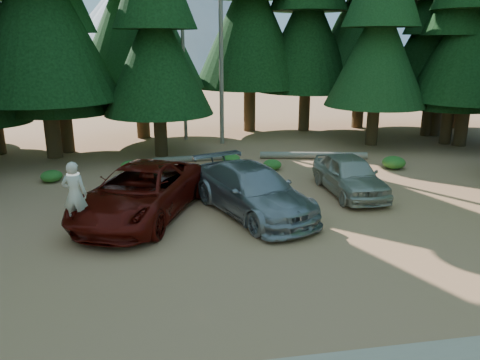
{
  "coord_description": "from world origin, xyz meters",
  "views": [
    {
      "loc": [
        -2.66,
        -11.95,
        5.71
      ],
      "look_at": [
        -0.14,
        2.81,
        1.25
      ],
      "focal_mm": 35.0,
      "sensor_mm": 36.0,
      "label": 1
    }
  ],
  "objects": [
    {
      "name": "ground",
      "position": [
        0.0,
        0.0,
        0.0
      ],
      "size": [
        160.0,
        160.0,
        0.0
      ],
      "primitive_type": "plane",
      "color": "#B67D4D",
      "rests_on": "ground"
    },
    {
      "name": "shrub_center_right",
      "position": [
        0.61,
        9.76,
        0.24
      ],
      "size": [
        0.86,
        0.86,
        0.47
      ],
      "primitive_type": "ellipsoid",
      "color": "#28651E",
      "rests_on": "ground"
    },
    {
      "name": "red_pickup",
      "position": [
        -3.44,
        3.26,
        0.87
      ],
      "size": [
        5.05,
        6.86,
        1.73
      ],
      "primitive_type": "imported",
      "rotation": [
        0.0,
        0.0,
        -0.4
      ],
      "color": "#5A0D07",
      "rests_on": "ground"
    },
    {
      "name": "shrub_far_right",
      "position": [
        7.95,
        7.61,
        0.29
      ],
      "size": [
        1.05,
        1.05,
        0.58
      ],
      "primitive_type": "ellipsoid",
      "color": "#28651E",
      "rests_on": "ground"
    },
    {
      "name": "snag_front",
      "position": [
        0.8,
        14.5,
        6.0
      ],
      "size": [
        0.24,
        0.24,
        12.0
      ],
      "primitive_type": "cylinder",
      "color": "#676152",
      "rests_on": "ground"
    },
    {
      "name": "shrub_far_left",
      "position": [
        -7.31,
        8.03,
        0.25
      ],
      "size": [
        0.89,
        0.89,
        0.49
      ],
      "primitive_type": "ellipsoid",
      "color": "#28651E",
      "rests_on": "ground"
    },
    {
      "name": "snag_back",
      "position": [
        -1.2,
        16.0,
        5.0
      ],
      "size": [
        0.2,
        0.2,
        10.0
      ],
      "primitive_type": "cylinder",
      "color": "#676152",
      "rests_on": "ground"
    },
    {
      "name": "forest_belt_north",
      "position": [
        0.0,
        15.0,
        0.0
      ],
      "size": [
        36.0,
        7.0,
        22.0
      ],
      "primitive_type": null,
      "color": "black",
      "rests_on": "ground"
    },
    {
      "name": "shrub_left",
      "position": [
        -2.71,
        7.91,
        0.28
      ],
      "size": [
        1.01,
        1.01,
        0.56
      ],
      "primitive_type": "ellipsoid",
      "color": "#28651E",
      "rests_on": "ground"
    },
    {
      "name": "mountain_peak",
      "position": [
        -2.59,
        88.23,
        12.71
      ],
      "size": [
        48.0,
        50.0,
        28.0
      ],
      "color": "#969A9E",
      "rests_on": "ground"
    },
    {
      "name": "silver_minivan_right",
      "position": [
        4.44,
        4.44,
        0.76
      ],
      "size": [
        1.83,
        4.47,
        1.52
      ],
      "primitive_type": "imported",
      "rotation": [
        0.0,
        0.0,
        0.01
      ],
      "color": "#B1AD9D",
      "rests_on": "ground"
    },
    {
      "name": "log_mid",
      "position": [
        -1.28,
        10.5,
        0.15
      ],
      "size": [
        3.71,
        0.62,
        0.3
      ],
      "primitive_type": "cylinder",
      "rotation": [
        0.0,
        1.57,
        0.08
      ],
      "color": "#676152",
      "rests_on": "ground"
    },
    {
      "name": "shrub_right",
      "position": [
        2.31,
        8.35,
        0.24
      ],
      "size": [
        0.86,
        0.86,
        0.47
      ],
      "primitive_type": "ellipsoid",
      "color": "#28651E",
      "rests_on": "ground"
    },
    {
      "name": "frisbee_player",
      "position": [
        -5.21,
        1.46,
        1.47
      ],
      "size": [
        0.79,
        0.59,
        1.96
      ],
      "rotation": [
        0.0,
        0.0,
        2.96
      ],
      "color": "beige",
      "rests_on": "ground"
    },
    {
      "name": "log_right",
      "position": [
        4.86,
        10.06,
        0.17
      ],
      "size": [
        5.34,
        1.38,
        0.34
      ],
      "primitive_type": "cylinder",
      "rotation": [
        0.0,
        1.57,
        -0.2
      ],
      "color": "#676152",
      "rests_on": "ground"
    },
    {
      "name": "shrub_center_left",
      "position": [
        -4.06,
        8.94,
        0.28
      ],
      "size": [
        1.0,
        1.0,
        0.55
      ],
      "primitive_type": "ellipsoid",
      "color": "#28651E",
      "rests_on": "ground"
    },
    {
      "name": "silver_minivan_center",
      "position": [
        0.33,
        2.91,
        0.82
      ],
      "size": [
        4.14,
        6.11,
        1.64
      ],
      "primitive_type": "imported",
      "rotation": [
        0.0,
        0.0,
        0.36
      ],
      "color": "gray",
      "rests_on": "ground"
    },
    {
      "name": "log_left",
      "position": [
        -1.25,
        7.08,
        0.16
      ],
      "size": [
        4.43,
        0.67,
        0.32
      ],
      "primitive_type": "cylinder",
      "rotation": [
        0.0,
        1.57,
        0.08
      ],
      "color": "#676152",
      "rests_on": "ground"
    }
  ]
}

